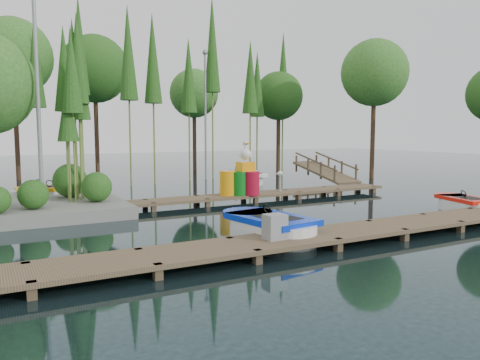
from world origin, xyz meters
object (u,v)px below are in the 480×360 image
boat_blue (270,229)px  drum_cluster (247,179)px  island (9,117)px  boat_red (465,205)px  utility_cabinet (275,227)px  yellow_barrel (228,183)px  boat_yellow_far (47,194)px

boat_blue → drum_cluster: bearing=57.1°
island → boat_red: 15.31m
utility_cabinet → yellow_barrel: (2.39, 7.00, 0.18)m
boat_red → boat_yellow_far: 15.45m
boat_blue → boat_red: 8.10m
boat_yellow_far → boat_blue: bearing=-48.0°
boat_yellow_far → boat_red: bearing=-18.7°
boat_red → yellow_barrel: 8.39m
island → boat_blue: bearing=-50.6°
island → drum_cluster: size_ratio=3.24×
boat_red → boat_yellow_far: size_ratio=0.93×
utility_cabinet → drum_cluster: (3.12, 6.84, 0.33)m
utility_cabinet → yellow_barrel: yellow_barrel is taller
yellow_barrel → island: bearing=173.9°
boat_blue → boat_red: size_ratio=1.22×
island → utility_cabinet: size_ratio=11.80×
boat_red → drum_cluster: bearing=148.5°
boat_blue → boat_red: (8.09, 0.35, -0.06)m
boat_red → yellow_barrel: size_ratio=2.73×
island → drum_cluster: island is taller
boat_yellow_far → utility_cabinet: size_ratio=4.81×
boat_blue → utility_cabinet: size_ratio=5.47×
island → boat_blue: size_ratio=2.16×
boat_red → boat_yellow_far: (-12.27, 9.38, 0.06)m
boat_red → drum_cluster: drum_cluster is taller
island → utility_cabinet: island is taller
boat_yellow_far → drum_cluster: bearing=-11.6°
boat_blue → utility_cabinet: bearing=-125.6°
island → yellow_barrel: size_ratio=7.21×
boat_red → utility_cabinet: utility_cabinet is taller
boat_blue → yellow_barrel: bearing=63.9°
yellow_barrel → drum_cluster: size_ratio=0.45×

